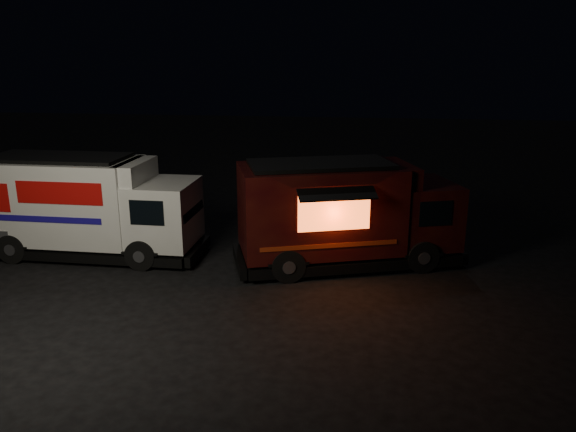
% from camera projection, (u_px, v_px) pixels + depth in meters
% --- Properties ---
extents(ground, '(80.00, 80.00, 0.00)m').
position_uv_depth(ground, '(180.00, 292.00, 13.70)').
color(ground, black).
rests_on(ground, ground).
extents(white_truck, '(6.35, 2.20, 2.87)m').
position_uv_depth(white_truck, '(91.00, 207.00, 15.89)').
color(white_truck, silver).
rests_on(white_truck, ground).
extents(red_truck, '(6.58, 4.11, 2.87)m').
position_uv_depth(red_truck, '(349.00, 213.00, 15.21)').
color(red_truck, '#39100A').
rests_on(red_truck, ground).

